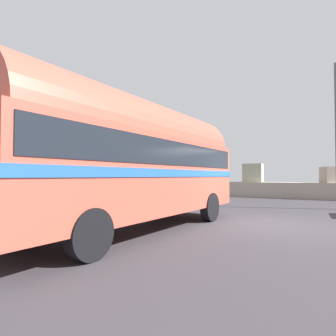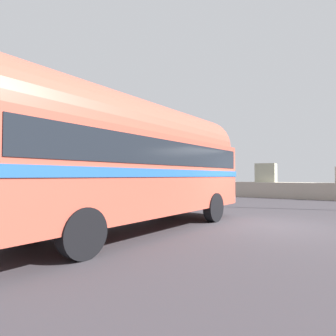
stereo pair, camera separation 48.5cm
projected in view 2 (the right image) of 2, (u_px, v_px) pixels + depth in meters
name	position (u px, v px, depth m)	size (l,w,h in m)	color
ground	(274.00, 226.00, 8.50)	(32.00, 26.00, 0.02)	#383439
breakwater	(307.00, 188.00, 18.59)	(31.36, 2.16, 2.46)	#A99C8D
vintage_coach	(136.00, 158.00, 7.86)	(3.08, 8.75, 3.70)	black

